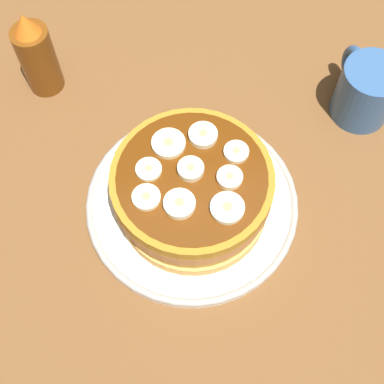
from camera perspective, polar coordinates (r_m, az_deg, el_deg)
name	(u,v)px	position (r cm, az deg, el deg)	size (l,w,h in cm)	color
ground_plane	(192,212)	(62.27, 0.00, -2.10)	(140.00, 140.00, 3.00)	brown
plate	(192,203)	(60.21, 0.00, -1.19)	(23.82, 23.82, 1.45)	silver
pancake_stack	(190,188)	(57.13, -0.18, 0.41)	(17.75, 17.42, 6.02)	tan
banana_slice_0	(190,170)	(54.46, -0.23, 2.41)	(2.75, 2.75, 1.02)	beige
banana_slice_1	(236,152)	(55.82, 4.72, 4.23)	(2.65, 2.65, 0.78)	#F2E5BB
banana_slice_2	(227,208)	(52.66, 3.77, -1.74)	(3.44, 3.44, 0.87)	#EDEBC1
banana_slice_3	(179,204)	(52.67, -1.35, -1.32)	(3.21, 3.21, 1.01)	#FAEEC0
banana_slice_4	(230,178)	(54.21, 4.02, 1.51)	(2.67, 2.67, 0.88)	beige
banana_slice_5	(169,144)	(56.21, -2.51, 5.15)	(3.59, 3.59, 0.81)	#F4EAB3
banana_slice_6	(149,170)	(54.81, -4.63, 2.38)	(2.70, 2.70, 0.69)	#EEF1C2
banana_slice_7	(146,198)	(53.30, -4.88, -0.60)	(2.89, 2.89, 0.78)	#FBF0B9
banana_slice_8	(203,135)	(56.65, 1.18, 6.05)	(3.10, 3.10, 0.94)	beige
coffee_mug	(366,89)	(67.91, 17.99, 10.35)	(10.08, 7.15, 7.54)	#33598C
syrup_bottle	(37,55)	(68.64, -16.18, 13.78)	(4.43, 4.43, 11.86)	brown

